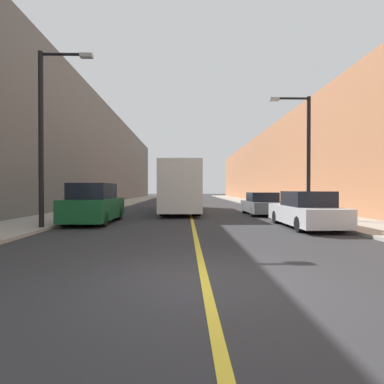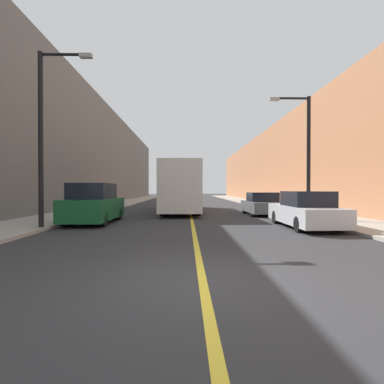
# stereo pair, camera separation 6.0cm
# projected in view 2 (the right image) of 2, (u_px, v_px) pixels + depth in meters

# --- Properties ---
(ground_plane) EXTENTS (200.00, 200.00, 0.00)m
(ground_plane) POSITION_uv_depth(u_px,v_px,m) (203.00, 282.00, 5.38)
(ground_plane) COLOR #2D2D30
(sidewalk_left) EXTENTS (3.36, 72.00, 0.12)m
(sidewalk_left) POSITION_uv_depth(u_px,v_px,m) (125.00, 203.00, 35.23)
(sidewalk_left) COLOR #9E998E
(sidewalk_left) RESTS_ON ground
(sidewalk_right) EXTENTS (3.36, 72.00, 0.12)m
(sidewalk_right) POSITION_uv_depth(u_px,v_px,m) (253.00, 203.00, 35.52)
(sidewalk_right) COLOR #9E998E
(sidewalk_right) RESTS_ON ground
(building_row_left) EXTENTS (4.00, 72.00, 11.34)m
(building_row_left) POSITION_uv_depth(u_px,v_px,m) (93.00, 155.00, 35.10)
(building_row_left) COLOR #66605B
(building_row_left) RESTS_ON ground
(building_row_right) EXTENTS (4.00, 72.00, 8.79)m
(building_row_right) POSITION_uv_depth(u_px,v_px,m) (283.00, 166.00, 35.54)
(building_row_right) COLOR #B2724C
(building_row_right) RESTS_ON ground
(road_center_line) EXTENTS (0.16, 72.00, 0.01)m
(road_center_line) POSITION_uv_depth(u_px,v_px,m) (189.00, 203.00, 35.37)
(road_center_line) COLOR gold
(road_center_line) RESTS_ON ground
(bus) EXTENTS (2.54, 11.52, 3.38)m
(bus) POSITION_uv_depth(u_px,v_px,m) (181.00, 187.00, 22.21)
(bus) COLOR silver
(bus) RESTS_ON ground
(parked_suv_left) EXTENTS (1.94, 4.74, 1.95)m
(parked_suv_left) POSITION_uv_depth(u_px,v_px,m) (94.00, 205.00, 14.62)
(parked_suv_left) COLOR #145128
(parked_suv_left) RESTS_ON ground
(car_right_near) EXTENTS (1.85, 4.78, 1.57)m
(car_right_near) POSITION_uv_depth(u_px,v_px,m) (305.00, 211.00, 12.93)
(car_right_near) COLOR silver
(car_right_near) RESTS_ON ground
(car_right_mid) EXTENTS (1.90, 4.28, 1.45)m
(car_right_mid) POSITION_uv_depth(u_px,v_px,m) (262.00, 205.00, 19.36)
(car_right_mid) COLOR #51565B
(car_right_mid) RESTS_ON ground
(street_lamp_left) EXTENTS (2.19, 0.24, 7.10)m
(street_lamp_left) POSITION_uv_depth(u_px,v_px,m) (45.00, 128.00, 12.11)
(street_lamp_left) COLOR black
(street_lamp_left) RESTS_ON sidewalk_left
(street_lamp_right) EXTENTS (2.19, 0.24, 6.45)m
(street_lamp_right) POSITION_uv_depth(u_px,v_px,m) (305.00, 149.00, 15.85)
(street_lamp_right) COLOR black
(street_lamp_right) RESTS_ON sidewalk_right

